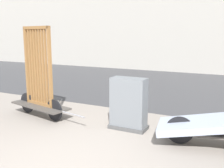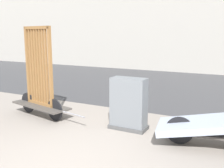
% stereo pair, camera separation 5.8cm
% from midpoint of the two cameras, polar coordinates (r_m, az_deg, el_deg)
% --- Properties ---
extents(road_strip, '(56.00, 8.00, 0.01)m').
position_cam_midpoint_polar(road_strip, '(10.80, 13.19, -0.39)').
color(road_strip, '#424244').
rests_on(road_strip, ground_plane).
extents(bike_cart_with_bedframe, '(2.41, 0.89, 2.22)m').
position_cam_midpoint_polar(bike_cart_with_bedframe, '(6.70, -15.79, -0.76)').
color(bike_cart_with_bedframe, '#4C4742').
rests_on(bike_cart_with_bedframe, ground_plane).
extents(bike_cart_with_mattress, '(2.54, 1.16, 0.69)m').
position_cam_midpoint_polar(bike_cart_with_mattress, '(5.09, 20.61, -8.40)').
color(bike_cart_with_mattress, '#4C4742').
rests_on(bike_cart_with_mattress, ground_plane).
extents(utility_cabinet, '(0.81, 0.42, 1.12)m').
position_cam_midpoint_polar(utility_cabinet, '(5.66, 3.34, -4.72)').
color(utility_cabinet, '#4C4C4C').
rests_on(utility_cabinet, ground_plane).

